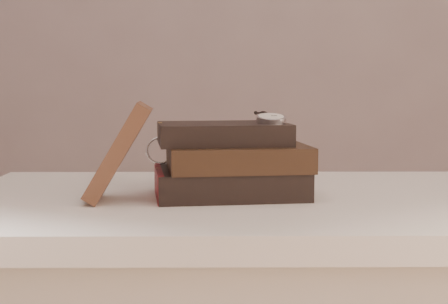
{
  "coord_description": "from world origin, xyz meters",
  "views": [
    {
      "loc": [
        -0.06,
        -0.77,
        0.94
      ],
      "look_at": [
        -0.05,
        0.34,
        0.82
      ],
      "focal_mm": 53.8,
      "sensor_mm": 36.0,
      "label": 1
    }
  ],
  "objects": [
    {
      "name": "eyeglasses",
      "position": [
        -0.13,
        0.42,
        0.82
      ],
      "size": [
        0.12,
        0.13,
        0.05
      ],
      "color": "silver",
      "rests_on": "book_stack"
    },
    {
      "name": "table",
      "position": [
        0.0,
        0.35,
        0.66
      ],
      "size": [
        1.0,
        0.6,
        0.75
      ],
      "color": "white",
      "rests_on": "ground"
    },
    {
      "name": "journal",
      "position": [
        -0.22,
        0.3,
        0.83
      ],
      "size": [
        0.12,
        0.11,
        0.16
      ],
      "primitive_type": "cube",
      "rotation": [
        0.0,
        0.54,
        0.06
      ],
      "color": "#3F2318",
      "rests_on": "table"
    },
    {
      "name": "pocket_watch",
      "position": [
        0.03,
        0.34,
        0.88
      ],
      "size": [
        0.06,
        0.16,
        0.02
      ],
      "color": "silver",
      "rests_on": "book_stack"
    },
    {
      "name": "book_stack",
      "position": [
        -0.04,
        0.34,
        0.81
      ],
      "size": [
        0.27,
        0.2,
        0.12
      ],
      "color": "black",
      "rests_on": "table"
    }
  ]
}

